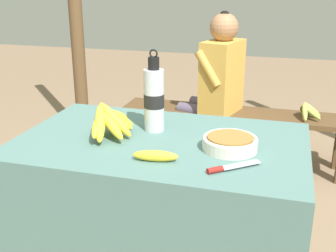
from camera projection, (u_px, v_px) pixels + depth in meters
market_counter at (161, 218)px, 1.78m from camera, size 1.13×0.71×0.71m
banana_bunch_ripe at (109, 120)px, 1.68m from camera, size 0.18×0.30×0.15m
serving_bowl at (230, 142)px, 1.55m from camera, size 0.20×0.20×0.05m
water_bottle at (154, 99)px, 1.71m from camera, size 0.08×0.08×0.34m
loose_banana_front at (155, 156)px, 1.46m from camera, size 0.16×0.06×0.04m
knife at (226, 168)px, 1.39m from camera, size 0.17×0.15×0.02m
wooden_bench at (236, 120)px, 3.04m from camera, size 1.66×0.32×0.40m
seated_vendor at (216, 80)px, 2.96m from camera, size 0.46×0.43×1.11m
banana_bunch_green at (308, 110)px, 2.87m from camera, size 0.15×0.26×0.12m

